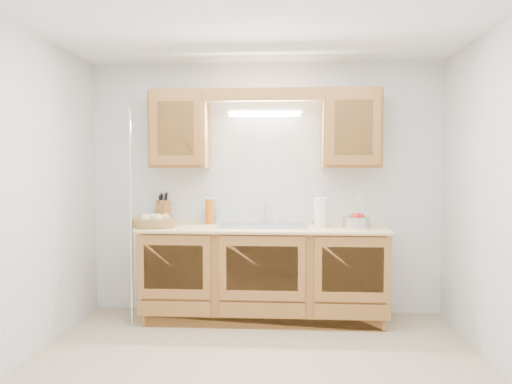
# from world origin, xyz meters

# --- Properties ---
(room) EXTENTS (3.52, 3.50, 2.50)m
(room) POSITION_xyz_m (0.00, 0.00, 1.25)
(room) COLOR tan
(room) RESTS_ON ground
(base_cabinets) EXTENTS (2.20, 0.60, 0.86)m
(base_cabinets) POSITION_xyz_m (0.00, 1.20, 0.44)
(base_cabinets) COLOR #A86E31
(base_cabinets) RESTS_ON ground
(countertop) EXTENTS (2.30, 0.63, 0.04)m
(countertop) POSITION_xyz_m (0.00, 1.19, 0.88)
(countertop) COLOR #E3BA77
(countertop) RESTS_ON base_cabinets
(upper_cabinet_left) EXTENTS (0.55, 0.33, 0.75)m
(upper_cabinet_left) POSITION_xyz_m (-0.83, 1.33, 1.83)
(upper_cabinet_left) COLOR #A86E31
(upper_cabinet_left) RESTS_ON room
(upper_cabinet_right) EXTENTS (0.55, 0.33, 0.75)m
(upper_cabinet_right) POSITION_xyz_m (0.83, 1.33, 1.83)
(upper_cabinet_right) COLOR #A86E31
(upper_cabinet_right) RESTS_ON room
(valance) EXTENTS (2.20, 0.05, 0.12)m
(valance) POSITION_xyz_m (0.00, 1.19, 2.14)
(valance) COLOR #A86E31
(valance) RESTS_ON room
(fluorescent_fixture) EXTENTS (0.76, 0.08, 0.08)m
(fluorescent_fixture) POSITION_xyz_m (0.00, 1.42, 2.00)
(fluorescent_fixture) COLOR white
(fluorescent_fixture) RESTS_ON room
(sink) EXTENTS (0.84, 0.46, 0.36)m
(sink) POSITION_xyz_m (0.00, 1.21, 0.83)
(sink) COLOR #9E9EA3
(sink) RESTS_ON countertop
(wire_shelf_pole) EXTENTS (0.03, 0.03, 2.00)m
(wire_shelf_pole) POSITION_xyz_m (-1.20, 0.94, 1.00)
(wire_shelf_pole) COLOR silver
(wire_shelf_pole) RESTS_ON ground
(outlet_plate) EXTENTS (0.08, 0.01, 0.12)m
(outlet_plate) POSITION_xyz_m (0.95, 1.49, 1.15)
(outlet_plate) COLOR white
(outlet_plate) RESTS_ON room
(fruit_basket) EXTENTS (0.43, 0.43, 0.12)m
(fruit_basket) POSITION_xyz_m (-1.03, 1.08, 0.96)
(fruit_basket) COLOR olive
(fruit_basket) RESTS_ON countertop
(knife_block) EXTENTS (0.15, 0.20, 0.32)m
(knife_block) POSITION_xyz_m (-1.03, 1.42, 1.01)
(knife_block) COLOR #A86E31
(knife_block) RESTS_ON countertop
(orange_canister) EXTENTS (0.10, 0.10, 0.26)m
(orange_canister) POSITION_xyz_m (-0.54, 1.35, 1.03)
(orange_canister) COLOR #CC600B
(orange_canister) RESTS_ON countertop
(soap_bottle) EXTENTS (0.09, 0.09, 0.19)m
(soap_bottle) POSITION_xyz_m (-0.54, 1.42, 1.00)
(soap_bottle) COLOR blue
(soap_bottle) RESTS_ON countertop
(sponge) EXTENTS (0.13, 0.09, 0.02)m
(sponge) POSITION_xyz_m (0.54, 1.44, 0.91)
(sponge) COLOR #CC333F
(sponge) RESTS_ON countertop
(paper_towel) EXTENTS (0.16, 0.16, 0.32)m
(paper_towel) POSITION_xyz_m (0.54, 1.22, 1.03)
(paper_towel) COLOR silver
(paper_towel) RESTS_ON countertop
(apple_bowl) EXTENTS (0.33, 0.33, 0.13)m
(apple_bowl) POSITION_xyz_m (0.87, 1.17, 0.96)
(apple_bowl) COLOR silver
(apple_bowl) RESTS_ON countertop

